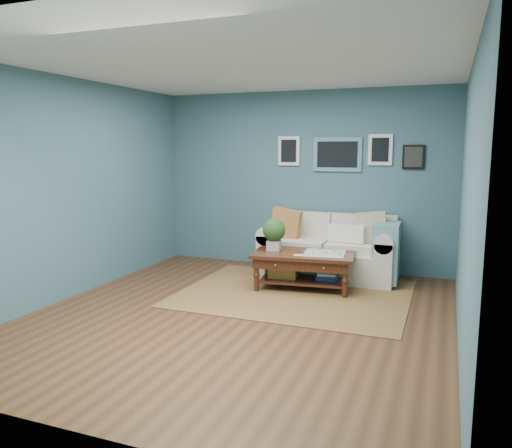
% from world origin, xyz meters
% --- Properties ---
extents(room_shell, '(5.00, 5.02, 2.70)m').
position_xyz_m(room_shell, '(0.01, 0.06, 1.36)').
color(room_shell, brown).
rests_on(room_shell, ground).
extents(area_rug, '(2.83, 2.26, 0.01)m').
position_xyz_m(area_rug, '(0.33, 1.02, 0.01)').
color(area_rug, brown).
rests_on(area_rug, ground).
extents(loveseat, '(1.94, 0.88, 1.00)m').
position_xyz_m(loveseat, '(0.61, 2.03, 0.41)').
color(loveseat, silver).
rests_on(loveseat, ground).
extents(coffee_table, '(1.38, 0.91, 0.91)m').
position_xyz_m(coffee_table, '(0.29, 1.30, 0.41)').
color(coffee_table, black).
rests_on(coffee_table, ground).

